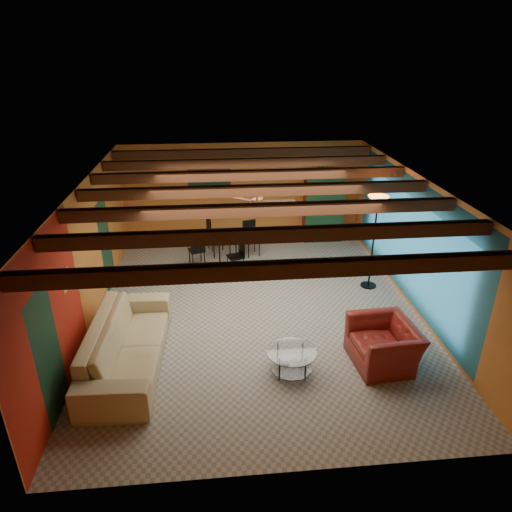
{
  "coord_description": "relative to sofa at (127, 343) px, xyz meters",
  "views": [
    {
      "loc": [
        -0.81,
        -8.11,
        5.0
      ],
      "look_at": [
        0.0,
        0.2,
        1.15
      ],
      "focal_mm": 31.96,
      "sensor_mm": 36.0,
      "label": 1
    }
  ],
  "objects": [
    {
      "name": "room",
      "position": [
        2.36,
        1.65,
        1.94
      ],
      "size": [
        6.52,
        8.01,
        2.71
      ],
      "color": "gray",
      "rests_on": "ground"
    },
    {
      "name": "sofa",
      "position": [
        0.0,
        0.0,
        0.0
      ],
      "size": [
        1.23,
        2.94,
        0.85
      ],
      "primitive_type": "imported",
      "rotation": [
        0.0,
        0.0,
        1.54
      ],
      "color": "tan",
      "rests_on": "ground"
    },
    {
      "name": "armchair",
      "position": [
        4.35,
        -0.37,
        -0.05
      ],
      "size": [
        1.1,
        1.23,
        0.75
      ],
      "primitive_type": "imported",
      "rotation": [
        0.0,
        0.0,
        -1.49
      ],
      "color": "maroon",
      "rests_on": "ground"
    },
    {
      "name": "coffee_table",
      "position": [
        2.74,
        -0.48,
        -0.21
      ],
      "size": [
        0.9,
        0.9,
        0.43
      ],
      "primitive_type": null,
      "rotation": [
        0.0,
        0.0,
        -0.07
      ],
      "color": "white",
      "rests_on": "ground"
    },
    {
      "name": "dining_table",
      "position": [
        1.79,
        4.08,
        0.04
      ],
      "size": [
        2.24,
        2.24,
        0.93
      ],
      "primitive_type": null,
      "rotation": [
        0.0,
        0.0,
        0.32
      ],
      "color": "silver",
      "rests_on": "ground"
    },
    {
      "name": "armoire",
      "position": [
        4.56,
        5.24,
        0.46
      ],
      "size": [
        1.01,
        0.5,
        1.77
      ],
      "primitive_type": "cube",
      "rotation": [
        0.0,
        0.0,
        -0.0
      ],
      "color": "maroon",
      "rests_on": "ground"
    },
    {
      "name": "floor_lamp",
      "position": [
        5.01,
        2.34,
        0.65
      ],
      "size": [
        0.51,
        0.51,
        2.15
      ],
      "primitive_type": null,
      "rotation": [
        0.0,
        0.0,
        -0.16
      ],
      "color": "black",
      "rests_on": "ground"
    },
    {
      "name": "ceiling_fan",
      "position": [
        2.36,
        1.54,
        1.94
      ],
      "size": [
        1.5,
        1.5,
        0.44
      ],
      "primitive_type": null,
      "color": "#472614",
      "rests_on": "ceiling"
    },
    {
      "name": "painting",
      "position": [
        1.46,
        5.5,
        1.23
      ],
      "size": [
        1.05,
        0.03,
        0.65
      ],
      "primitive_type": "cube",
      "color": "black",
      "rests_on": "wall_back"
    },
    {
      "name": "potted_plant",
      "position": [
        4.56,
        5.24,
        1.58
      ],
      "size": [
        0.45,
        0.4,
        0.47
      ],
      "primitive_type": "imported",
      "rotation": [
        0.0,
        0.0,
        -0.07
      ],
      "color": "#26661E",
      "rests_on": "armoire"
    },
    {
      "name": "vase",
      "position": [
        1.79,
        4.08,
        0.6
      ],
      "size": [
        0.23,
        0.23,
        0.2
      ],
      "primitive_type": "imported",
      "rotation": [
        0.0,
        0.0,
        -0.28
      ],
      "color": "orange",
      "rests_on": "dining_table"
    }
  ]
}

